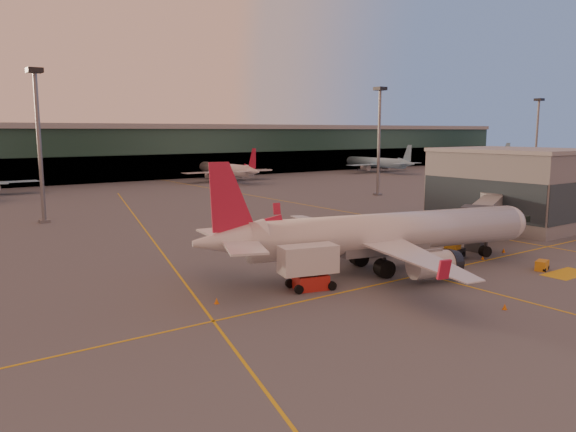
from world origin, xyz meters
TOP-DOWN VIEW (x-y plane):
  - ground at (0.00, 0.00)m, footprint 600.00×600.00m
  - taxi_markings at (-7.32, 44.49)m, footprint 100.12×173.00m
  - terminal at (0.00, 141.79)m, footprint 400.00×20.00m
  - gate_building at (41.93, 17.93)m, footprint 18.40×22.40m
  - mast_west_near at (-20.00, 66.00)m, footprint 2.40×2.40m
  - mast_east_near at (55.00, 62.00)m, footprint 2.40×2.40m
  - mast_east_far at (130.00, 66.00)m, footprint 2.40×2.40m
  - distant_aircraft_row at (10.83, 118.00)m, footprint 350.00×34.00m
  - main_airplane at (2.42, 9.14)m, footprint 40.76×37.13m
  - jet_bridge at (27.09, 12.43)m, footprint 20.21×12.42m
  - catering_truck at (-8.60, 7.80)m, footprint 6.10×3.80m
  - gpu_cart at (17.22, -1.55)m, footprint 2.13×1.62m
  - pushback_tug at (14.40, 8.45)m, footprint 3.56×2.26m
  - cone_nose at (22.00, 6.36)m, footprint 0.45×0.45m
  - cone_tail at (-18.21, 8.99)m, footprint 0.44×0.44m
  - cone_wing_right at (1.36, -7.26)m, footprint 0.42×0.42m
  - cone_fwd at (16.45, 5.56)m, footprint 0.38×0.38m

SIDE VIEW (x-z plane):
  - ground at x=0.00m, z-range 0.00..0.00m
  - distant_aircraft_row at x=10.83m, z-range -6.50..6.50m
  - taxi_markings at x=-7.32m, z-range 0.00..0.01m
  - cone_fwd at x=16.45m, z-range -0.01..0.47m
  - cone_wing_right at x=1.36m, z-range -0.01..0.52m
  - cone_tail at x=-18.21m, z-range -0.01..0.54m
  - cone_nose at x=22.00m, z-range -0.01..0.56m
  - gpu_cart at x=17.22m, z-range -0.01..1.09m
  - pushback_tug at x=14.40m, z-range -0.16..1.56m
  - catering_truck at x=-8.60m, z-range 0.30..4.71m
  - main_airplane at x=2.42m, z-range -2.18..10.28m
  - jet_bridge at x=27.09m, z-range 1.17..7.25m
  - gate_building at x=41.93m, z-range -0.01..12.59m
  - terminal at x=0.00m, z-range -0.04..17.56m
  - mast_west_near at x=-20.00m, z-range 2.06..27.66m
  - mast_east_near at x=55.00m, z-range 2.06..27.66m
  - mast_east_far at x=130.00m, z-range 2.06..27.66m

